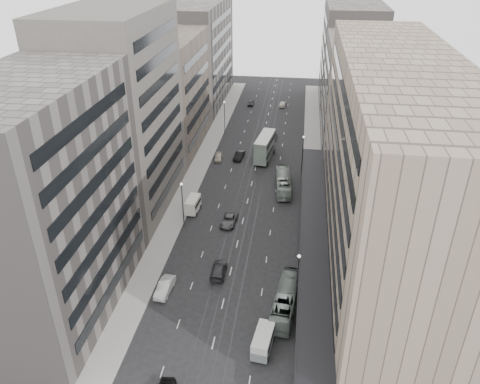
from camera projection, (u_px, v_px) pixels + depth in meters
The scene contains 29 objects.
ground at pixel (230, 275), 68.10m from camera, with size 220.00×220.00×0.00m, color black.
sidewalk_right at pixel (312, 168), 99.24m from camera, with size 4.00×125.00×0.15m, color gray.
sidewalk_left at pixel (201, 162), 102.04m from camera, with size 4.00×125.00×0.15m, color gray.
department_store at pixel (389, 168), 65.35m from camera, with size 19.20×60.00×30.00m.
building_right_mid at pixel (359, 95), 104.99m from camera, with size 15.00×28.00×24.00m, color #514C46.
building_right_far at pixel (350, 56), 130.08m from camera, with size 15.00×32.00×28.00m, color slate.
building_left_a at pixel (42, 204), 56.43m from camera, with size 15.00×28.00×30.00m, color slate.
building_left_b at pixel (120, 114), 78.92m from camera, with size 15.00×26.00×34.00m, color #514C46.
building_left_c at pixel (165, 93), 104.54m from camera, with size 15.00×28.00×25.00m, color #695E51.
building_left_d at pixel (197, 54), 132.49m from camera, with size 15.00×38.00×28.00m, color slate.
lamp_right_near at pixel (298, 274), 60.12m from camera, with size 0.44×0.44×8.32m.
lamp_right_far at pixel (303, 150), 94.87m from camera, with size 0.44×0.44×8.32m.
lamp_left_near at pixel (182, 200), 77.15m from camera, with size 0.44×0.44×8.32m.
lamp_left_far at pixel (224, 113), 114.50m from camera, with size 0.44×0.44×8.32m.
bus_near at pixel (286, 300), 61.29m from camera, with size 2.62×11.19×3.12m, color slate.
bus_far at pixel (283, 182), 90.43m from camera, with size 2.62×11.19×3.12m, color #96A197.
double_decker at pixel (265, 147), 102.30m from camera, with size 4.12×10.14×5.39m.
vw_microbus at pixel (263, 341), 55.24m from camera, with size 2.70×5.02×2.59m.
panel_van at pixel (193, 204), 83.13m from camera, with size 2.33×4.42×2.72m.
sedan_1 at pixel (165, 287), 64.61m from camera, with size 1.70×4.89×1.61m, color silver.
sedan_2 at pixel (229, 220), 80.04m from camera, with size 2.33×5.06×1.41m, color #4F4F51.
sedan_3 at pixel (219, 270), 68.11m from camera, with size 2.08×5.11×1.48m, color #29282B.
sedan_4 at pixel (219, 157), 102.88m from camera, with size 1.69×4.21×1.43m, color #B8AB99.
sedan_5 at pixel (239, 156), 103.34m from camera, with size 1.64×4.70×1.55m, color black.
sedan_6 at pixel (268, 144), 109.00m from camera, with size 2.80×6.08×1.69m, color silver.
sedan_7 at pixel (272, 135), 113.99m from camera, with size 2.17×5.35×1.55m, color #4E4E50.
sedan_8 at pixel (251, 103), 136.11m from camera, with size 1.64×4.07×1.39m, color #2B2A2D.
sedan_9 at pixel (283, 104), 135.07m from camera, with size 1.48×4.24×1.40m, color #B9B199.
pedestrian at pixel (315, 306), 60.91m from camera, with size 0.64×0.42×1.77m, color black.
Camera 1 is at (8.65, -53.14, 43.46)m, focal length 35.00 mm.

